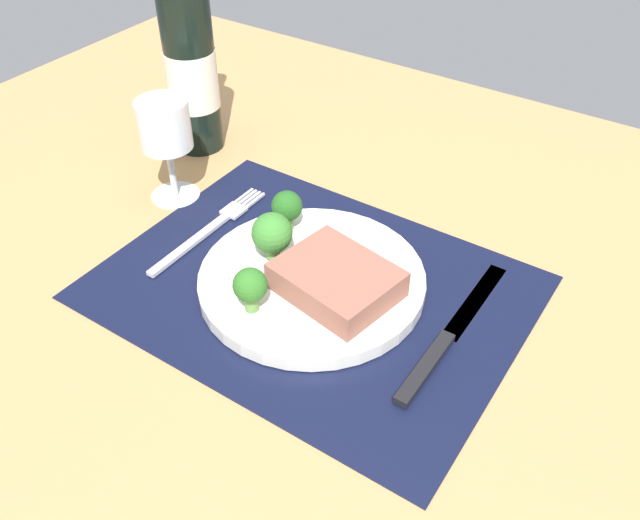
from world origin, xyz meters
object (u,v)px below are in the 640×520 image
plate (312,280)px  knife (446,339)px  wine_glass (165,131)px  steak (337,280)px  fork (210,229)px  wine_bottle (191,67)px

plate → knife: plate is taller
knife → wine_glass: size_ratio=1.77×
plate → wine_glass: wine_glass is taller
plate → knife: (15.37, 0.53, -0.50)cm
steak → knife: bearing=5.9°
steak → fork: size_ratio=0.60×
plate → steak: 4.23cm
plate → steak: bearing=-11.2°
plate → knife: 15.39cm
plate → fork: bearing=174.7°
plate → wine_bottle: wine_bottle is taller
plate → wine_glass: size_ratio=1.84×
fork → plate: bearing=-6.9°
steak → wine_bottle: size_ratio=0.37×
wine_glass → wine_bottle: bearing=117.0°
fork → knife: size_ratio=0.83×
wine_bottle → wine_glass: wine_bottle is taller
plate → fork: plate is taller
steak → wine_bottle: (-33.35, 16.83, 8.15)cm
fork → wine_bottle: wine_bottle is taller
plate → fork: (-15.43, 1.42, -0.55)cm
fork → wine_bottle: (-14.43, 14.71, 10.99)cm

